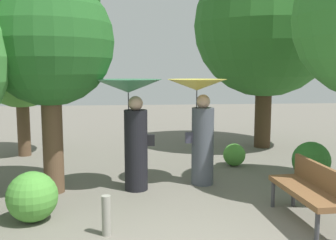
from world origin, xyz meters
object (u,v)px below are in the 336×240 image
at_px(tree_mid_left, 48,29).
at_px(tree_near_right, 266,14).
at_px(tree_near_left, 20,54).
at_px(path_marker_post, 106,216).
at_px(person_left, 132,114).
at_px(person_right, 200,116).
at_px(park_bench, 310,188).

bearing_deg(tree_mid_left, tree_near_right, 35.15).
relative_size(tree_near_left, path_marker_post, 7.21).
bearing_deg(person_left, person_right, -86.52).
distance_m(person_left, tree_mid_left, 2.01).
relative_size(person_right, path_marker_post, 3.71).
distance_m(tree_near_right, tree_mid_left, 6.20).
relative_size(person_left, tree_near_left, 0.52).
xyz_separation_m(tree_mid_left, path_marker_post, (1.02, -1.91, -2.57)).
relative_size(person_left, person_right, 1.00).
bearing_deg(tree_mid_left, person_right, 4.87).
bearing_deg(park_bench, tree_near_left, -135.51).
xyz_separation_m(person_right, tree_mid_left, (-2.63, -0.22, 1.53)).
bearing_deg(tree_near_left, tree_near_right, 4.04).
xyz_separation_m(person_left, park_bench, (2.46, -1.77, -0.86)).
height_order(tree_near_left, tree_near_right, tree_near_right).
xyz_separation_m(person_left, person_right, (1.26, 0.23, -0.07)).
relative_size(park_bench, tree_near_right, 0.26).
bearing_deg(person_right, tree_mid_left, 88.11).
relative_size(person_left, tree_near_right, 0.34).
relative_size(park_bench, tree_near_left, 0.40).
bearing_deg(person_right, tree_near_left, 47.16).
bearing_deg(tree_near_right, person_right, -125.83).
distance_m(person_left, person_right, 1.28).
bearing_deg(person_left, tree_mid_left, 83.12).
xyz_separation_m(park_bench, path_marker_post, (-2.83, -0.13, -0.24)).
height_order(tree_near_right, tree_mid_left, tree_near_right).
bearing_deg(person_left, tree_near_left, 34.11).
distance_m(park_bench, tree_near_right, 6.28).
relative_size(person_right, tree_near_right, 0.34).
distance_m(person_left, park_bench, 3.16).
xyz_separation_m(tree_near_left, tree_near_right, (6.33, 0.45, 1.12)).
relative_size(tree_near_right, tree_mid_left, 1.38).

